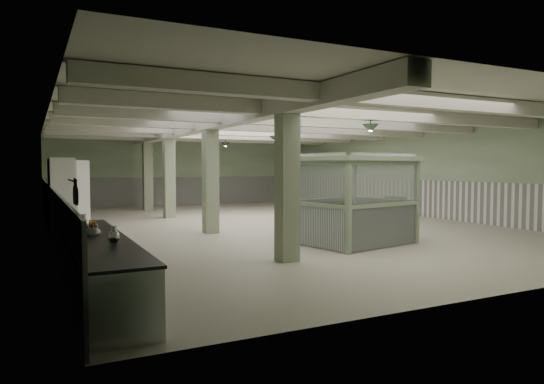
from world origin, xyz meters
name	(u,v)px	position (x,y,z in m)	size (l,w,h in m)	color
floor	(269,225)	(0.00, 0.00, 0.00)	(20.00, 20.00, 0.00)	beige
ceiling	(269,122)	(0.00, 0.00, 3.60)	(14.00, 20.00, 0.02)	beige
wall_back	(187,171)	(0.00, 10.00, 1.80)	(14.00, 0.02, 3.60)	#A7C29B
wall_front	(535,182)	(0.00, -10.00, 1.80)	(14.00, 0.02, 3.60)	#A7C29B
wall_left	(49,175)	(-7.00, 0.00, 1.80)	(0.02, 20.00, 3.60)	#A7C29B
wall_right	(421,173)	(7.00, 0.00, 1.80)	(0.02, 20.00, 3.60)	#A7C29B
wainscot_left	(51,212)	(-6.97, 0.00, 0.75)	(0.05, 19.90, 1.50)	white
wainscot_right	(420,198)	(6.97, 0.00, 0.75)	(0.05, 19.90, 1.50)	white
wainscot_back	(187,191)	(0.00, 9.97, 0.75)	(13.90, 0.05, 1.50)	white
girder	(200,126)	(-2.50, 0.00, 3.38)	(0.45, 19.90, 0.40)	beige
beam_a	(426,101)	(0.00, -7.50, 3.42)	(13.90, 0.35, 0.32)	beige
beam_b	(355,113)	(0.00, -5.00, 3.42)	(13.90, 0.35, 0.32)	beige
beam_c	(305,121)	(0.00, -2.50, 3.42)	(13.90, 0.35, 0.32)	beige
beam_d	(269,127)	(0.00, 0.00, 3.42)	(13.90, 0.35, 0.32)	beige
beam_e	(241,132)	(0.00, 2.50, 3.42)	(13.90, 0.35, 0.32)	beige
beam_f	(219,136)	(0.00, 5.00, 3.42)	(13.90, 0.35, 0.32)	beige
beam_g	(201,139)	(0.00, 7.50, 3.42)	(13.90, 0.35, 0.32)	beige
column_a	(287,178)	(-2.50, -6.00, 1.80)	(0.42, 0.42, 3.60)	#95A383
column_b	(210,175)	(-2.50, -1.00, 1.80)	(0.42, 0.42, 3.60)	#95A383
column_c	(169,173)	(-2.50, 4.00, 1.80)	(0.42, 0.42, 3.60)	#95A383
column_d	(148,172)	(-2.50, 8.00, 1.80)	(0.42, 0.42, 3.60)	#95A383
hook_rail	(71,180)	(-6.93, -7.60, 1.85)	(0.02, 0.02, 1.20)	black
pendant_front	(370,128)	(0.50, -5.00, 3.05)	(0.44, 0.44, 0.22)	#2B3729
pendant_mid	(275,139)	(0.50, 0.50, 3.05)	(0.44, 0.44, 0.22)	#2B3729
pendant_back	(226,145)	(0.50, 5.50, 3.05)	(0.44, 0.44, 0.22)	#2B3729
prep_counter	(96,265)	(-6.54, -7.00, 0.46)	(0.95, 5.43, 0.91)	silver
pitcher_near	(83,223)	(-6.64, -6.03, 1.05)	(0.21, 0.24, 0.31)	silver
pitcher_far	(114,235)	(-6.37, -7.73, 1.03)	(0.18, 0.20, 0.26)	silver
veg_colander	(87,230)	(-6.63, -6.63, 1.00)	(0.44, 0.44, 0.20)	#414247
orange_bowl	(92,227)	(-6.48, -5.79, 0.94)	(0.23, 0.23, 0.08)	#B2B2B7
skillet_near	(76,196)	(-6.88, -7.82, 1.63)	(0.26, 0.26, 0.04)	black
skillet_far	(75,195)	(-6.88, -7.53, 1.63)	(0.27, 0.27, 0.04)	black
walkin_cooler	(62,194)	(-6.62, 1.00, 1.21)	(1.16, 2.64, 2.42)	white
guard_booth	(352,183)	(0.23, -4.59, 1.61)	(3.32, 2.98, 2.39)	#8DA382
filing_cabinet	(395,217)	(1.96, -4.31, 0.59)	(0.38, 0.55, 1.19)	#505244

